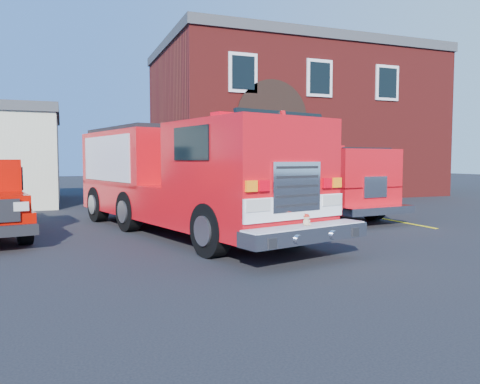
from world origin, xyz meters
name	(u,v)px	position (x,y,z in m)	size (l,w,h in m)	color
ground	(223,239)	(0.00, 0.00, 0.00)	(100.00, 100.00, 0.00)	black
parking_stripe_near	(403,222)	(6.50, 1.00, 0.00)	(0.12, 3.00, 0.01)	yellow
parking_stripe_mid	(350,213)	(6.50, 4.00, 0.00)	(0.12, 3.00, 0.01)	yellow
parking_stripe_far	(311,205)	(6.50, 7.00, 0.00)	(0.12, 3.00, 0.01)	yellow
fire_station	(290,122)	(8.99, 13.98, 4.25)	(15.20, 10.20, 8.45)	maroon
fire_engine	(182,176)	(-0.70, 1.55, 1.59)	(5.23, 10.33, 3.07)	black
secondary_truck	(302,177)	(4.63, 4.37, 1.39)	(3.35, 8.12, 2.56)	black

